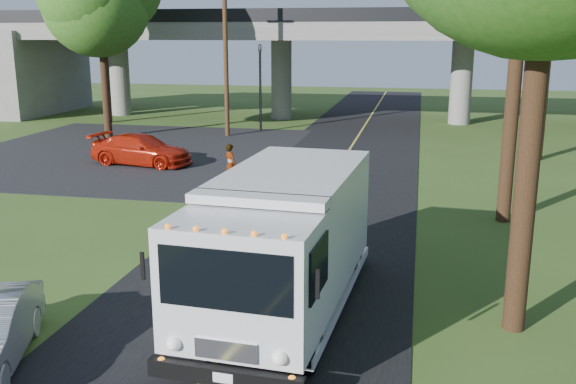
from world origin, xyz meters
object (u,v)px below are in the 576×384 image
(tree_left_far, at_px, (103,7))
(red_sedan, at_px, (142,150))
(pedestrian, at_px, (230,164))
(utility_pole, at_px, (226,56))
(step_van, at_px, (283,240))
(traffic_signal, at_px, (260,78))

(tree_left_far, height_order, red_sedan, tree_left_far)
(pedestrian, bearing_deg, tree_left_far, -10.99)
(utility_pole, height_order, red_sedan, utility_pole)
(step_van, distance_m, pedestrian, 12.31)
(step_van, xyz_separation_m, red_sedan, (-9.63, 14.31, -0.95))
(red_sedan, height_order, pedestrian, pedestrian)
(utility_pole, relative_size, pedestrian, 5.61)
(traffic_signal, height_order, step_van, traffic_signal)
(traffic_signal, xyz_separation_m, step_van, (6.76, -25.19, -1.57))
(step_van, bearing_deg, utility_pole, 113.41)
(tree_left_far, bearing_deg, utility_pole, -22.43)
(tree_left_far, xyz_separation_m, red_sedan, (7.93, -12.71, -6.76))
(tree_left_far, xyz_separation_m, pedestrian, (12.99, -15.63, -6.65))
(traffic_signal, relative_size, step_van, 0.71)
(traffic_signal, bearing_deg, pedestrian, -80.94)
(traffic_signal, xyz_separation_m, red_sedan, (-2.87, -10.88, -2.51))
(tree_left_far, distance_m, step_van, 32.75)
(traffic_signal, bearing_deg, tree_left_far, 170.35)
(step_van, relative_size, pedestrian, 4.56)
(traffic_signal, xyz_separation_m, utility_pole, (-1.50, -2.00, 1.40))
(tree_left_far, distance_m, pedestrian, 21.38)
(utility_pole, distance_m, tree_left_far, 10.45)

